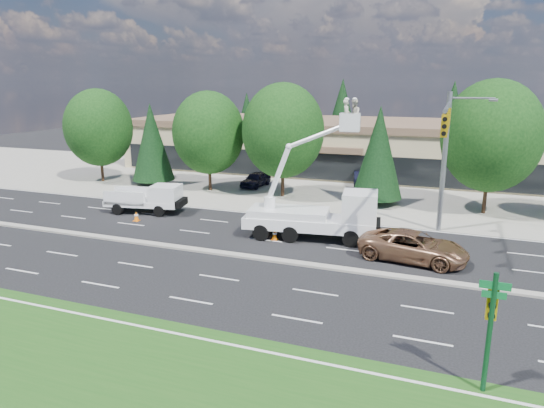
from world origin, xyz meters
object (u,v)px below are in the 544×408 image
at_px(signal_mast, 446,143).
at_px(minivan, 413,246).
at_px(utility_pickup, 149,201).
at_px(bucket_truck, 322,210).
at_px(street_sign_pole, 491,319).

height_order(signal_mast, minivan, signal_mast).
height_order(utility_pickup, bucket_truck, bucket_truck).
distance_m(utility_pickup, minivan, 19.76).
bearing_deg(street_sign_pole, signal_mast, 97.27).
distance_m(utility_pickup, bucket_truck, 13.86).
xyz_separation_m(bucket_truck, minivan, (5.72, -1.89, -1.07)).
relative_size(signal_mast, minivan, 1.74).
bearing_deg(bucket_truck, signal_mast, 10.94).
bearing_deg(signal_mast, street_sign_pole, -82.73).
relative_size(street_sign_pole, utility_pickup, 0.68).
xyz_separation_m(signal_mast, utility_pickup, (-20.60, -0.76, -5.18)).
bearing_deg(utility_pickup, minivan, -21.30).
xyz_separation_m(street_sign_pole, utility_pickup, (-22.57, 14.68, -1.56)).
xyz_separation_m(signal_mast, minivan, (-1.14, -4.24, -5.25)).
bearing_deg(street_sign_pole, utility_pickup, 146.95).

